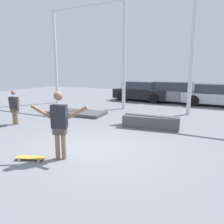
{
  "coord_description": "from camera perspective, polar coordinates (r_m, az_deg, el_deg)",
  "views": [
    {
      "loc": [
        3.48,
        -5.25,
        2.31
      ],
      "look_at": [
        -0.08,
        1.59,
        0.8
      ],
      "focal_mm": 35.0,
      "sensor_mm": 36.0,
      "label": 1
    }
  ],
  "objects": [
    {
      "name": "ground_plane",
      "position": [
        6.71,
        -5.74,
        -9.13
      ],
      "size": [
        36.0,
        36.0,
        0.0
      ],
      "primitive_type": "plane",
      "color": "slate"
    },
    {
      "name": "skateboarder",
      "position": [
        5.72,
        -13.56,
        -2.48
      ],
      "size": [
        1.44,
        0.59,
        1.78
      ],
      "rotation": [
        0.0,
        0.0,
        0.35
      ],
      "color": "#8C664C",
      "rests_on": "ground_plane"
    },
    {
      "name": "skateboard",
      "position": [
        6.16,
        -20.5,
        -11.08
      ],
      "size": [
        0.79,
        0.49,
        0.08
      ],
      "rotation": [
        0.0,
        0.0,
        0.4
      ],
      "color": "gold",
      "rests_on": "ground_plane"
    },
    {
      "name": "grind_box",
      "position": [
        8.89,
        10.12,
        -2.59
      ],
      "size": [
        2.28,
        0.93,
        0.48
      ],
      "primitive_type": "cube",
      "rotation": [
        0.0,
        0.0,
        0.13
      ],
      "color": "#47474C",
      "rests_on": "ground_plane"
    },
    {
      "name": "manual_pad",
      "position": [
        11.57,
        -9.32,
        -0.19
      ],
      "size": [
        3.14,
        1.66,
        0.16
      ],
      "primitive_type": "cube",
      "rotation": [
        0.0,
        0.0,
        0.1
      ],
      "color": "#47474C",
      "rests_on": "ground_plane"
    },
    {
      "name": "canopy_support_left",
      "position": [
        14.21,
        -6.64,
        16.62
      ],
      "size": [
        5.31,
        0.2,
        6.15
      ],
      "color": "silver",
      "rests_on": "ground_plane"
    },
    {
      "name": "parked_car_black",
      "position": [
        16.57,
        7.7,
        5.35
      ],
      "size": [
        4.14,
        2.19,
        1.43
      ],
      "rotation": [
        0.0,
        0.0,
        -0.05
      ],
      "color": "black",
      "rests_on": "ground_plane"
    },
    {
      "name": "parked_car_grey",
      "position": [
        15.96,
        16.43,
        4.84
      ],
      "size": [
        4.33,
        2.0,
        1.46
      ],
      "rotation": [
        0.0,
        0.0,
        0.02
      ],
      "color": "slate",
      "rests_on": "ground_plane"
    },
    {
      "name": "parked_car_silver",
      "position": [
        15.56,
        25.59,
        3.98
      ],
      "size": [
        4.2,
        2.12,
        1.41
      ],
      "rotation": [
        0.0,
        0.0,
        -0.03
      ],
      "color": "#B7BABF",
      "rests_on": "ground_plane"
    },
    {
      "name": "bystander",
      "position": [
        10.1,
        -24.16,
        1.41
      ],
      "size": [
        0.71,
        0.22,
        1.46
      ],
      "rotation": [
        0.0,
        0.0,
        3.1
      ],
      "color": "#8C664C",
      "rests_on": "ground_plane"
    }
  ]
}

